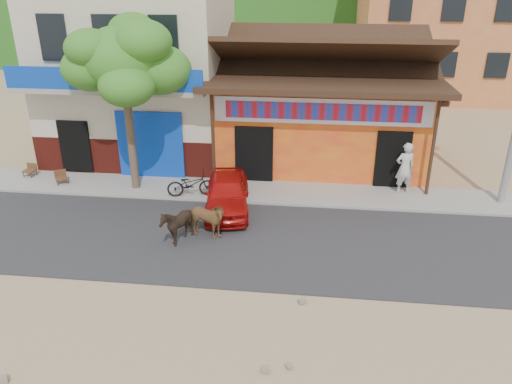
# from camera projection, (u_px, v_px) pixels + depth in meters

# --- Properties ---
(ground) EXTENTS (120.00, 120.00, 0.00)m
(ground) POSITION_uv_depth(u_px,v_px,m) (237.00, 291.00, 12.49)
(ground) COLOR #9E825B
(ground) RESTS_ON ground
(road) EXTENTS (60.00, 5.00, 0.04)m
(road) POSITION_uv_depth(u_px,v_px,m) (250.00, 241.00, 14.75)
(road) COLOR #28282B
(road) RESTS_ON ground
(sidewalk) EXTENTS (60.00, 2.00, 0.12)m
(sidewalk) POSITION_uv_depth(u_px,v_px,m) (262.00, 192.00, 17.91)
(sidewalk) COLOR gray
(sidewalk) RESTS_ON ground
(dance_club) EXTENTS (8.00, 6.00, 3.60)m
(dance_club) POSITION_uv_depth(u_px,v_px,m) (320.00, 117.00, 20.62)
(dance_club) COLOR orange
(dance_club) RESTS_ON ground
(cafe_building) EXTENTS (7.00, 6.00, 7.00)m
(cafe_building) POSITION_uv_depth(u_px,v_px,m) (141.00, 72.00, 20.73)
(cafe_building) COLOR beige
(cafe_building) RESTS_ON ground
(tree) EXTENTS (3.00, 3.00, 6.00)m
(tree) POSITION_uv_depth(u_px,v_px,m) (128.00, 106.00, 16.97)
(tree) COLOR #2D721E
(tree) RESTS_ON sidewalk
(cow_tan) EXTENTS (1.49, 0.95, 1.16)m
(cow_tan) POSITION_uv_depth(u_px,v_px,m) (205.00, 220.00, 14.69)
(cow_tan) COLOR olive
(cow_tan) RESTS_ON road
(cow_dark) EXTENTS (1.35, 1.29, 1.18)m
(cow_dark) POSITION_uv_depth(u_px,v_px,m) (177.00, 225.00, 14.38)
(cow_dark) COLOR black
(cow_dark) RESTS_ON road
(red_car) EXTENTS (1.89, 3.68, 1.20)m
(red_car) POSITION_uv_depth(u_px,v_px,m) (227.00, 193.00, 16.43)
(red_car) COLOR #B30F0C
(red_car) RESTS_ON road
(scooter) EXTENTS (1.76, 0.98, 0.87)m
(scooter) POSITION_uv_depth(u_px,v_px,m) (191.00, 184.00, 17.33)
(scooter) COLOR black
(scooter) RESTS_ON sidewalk
(pedestrian) EXTENTS (0.77, 0.61, 1.85)m
(pedestrian) POSITION_uv_depth(u_px,v_px,m) (405.00, 168.00, 17.39)
(pedestrian) COLOR silver
(pedestrian) RESTS_ON sidewalk
(cafe_chair_left) EXTENTS (0.46, 0.46, 0.88)m
(cafe_chair_left) POSITION_uv_depth(u_px,v_px,m) (28.00, 165.00, 19.00)
(cafe_chair_left) COLOR #4F301A
(cafe_chair_left) RESTS_ON sidewalk
(cafe_chair_right) EXTENTS (0.58, 0.58, 0.90)m
(cafe_chair_right) POSITION_uv_depth(u_px,v_px,m) (60.00, 172.00, 18.34)
(cafe_chair_right) COLOR #4B3419
(cafe_chair_right) RESTS_ON sidewalk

